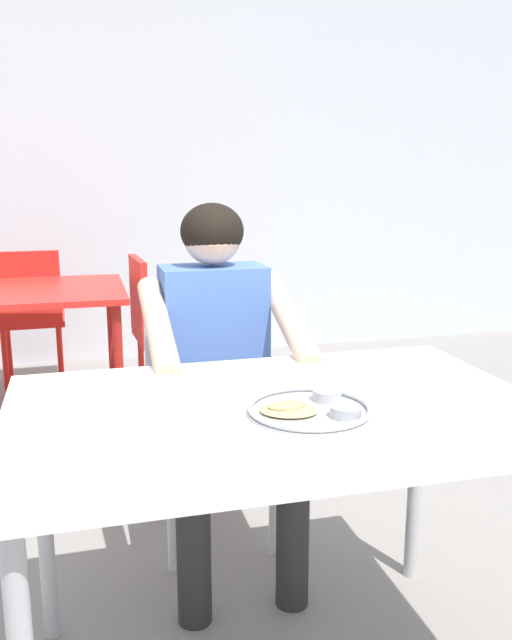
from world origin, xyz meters
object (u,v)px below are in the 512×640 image
at_px(diner_foreground, 220,356).
at_px(table_background_red, 30,305).
at_px(chair_red_right, 160,325).
at_px(thali_tray, 311,408).
at_px(table_foreground, 277,435).
at_px(chair_foreground, 207,400).
at_px(chair_red_far, 30,310).

bearing_deg(diner_foreground, table_background_red, 114.99).
bearing_deg(chair_red_right, diner_foreground, -88.76).
xyz_separation_m(thali_tray, chair_red_right, (-0.10, 2.08, -0.26)).
xyz_separation_m(table_foreground, diner_foreground, (-0.01, 0.61, 0.03)).
distance_m(thali_tray, chair_foreground, 0.95).
xyz_separation_m(chair_foreground, table_background_red, (-0.67, 1.23, 0.15)).
distance_m(chair_foreground, diner_foreground, 0.32).
distance_m(table_foreground, chair_foreground, 0.86).
xyz_separation_m(thali_tray, chair_red_far, (-0.80, 2.77, -0.28)).
relative_size(table_foreground, chair_foreground, 1.48).
bearing_deg(diner_foreground, table_foreground, -88.93).
relative_size(chair_foreground, table_background_red, 0.90).
bearing_deg(chair_foreground, thali_tray, -85.46).
bearing_deg(chair_foreground, chair_red_right, 91.38).
bearing_deg(chair_red_right, chair_red_far, 135.28).
bearing_deg(diner_foreground, chair_red_far, 109.18).
relative_size(thali_tray, chair_red_right, 0.32).
xyz_separation_m(diner_foreground, chair_red_far, (-0.73, 2.09, -0.23)).
xyz_separation_m(thali_tray, table_background_red, (-0.75, 2.13, -0.13)).
xyz_separation_m(table_foreground, thali_tray, (0.06, -0.07, 0.09)).
height_order(thali_tray, chair_red_far, chair_red_far).
height_order(thali_tray, chair_red_right, chair_red_right).
bearing_deg(table_background_red, chair_foreground, -61.21).
bearing_deg(thali_tray, chair_foreground, 94.54).
height_order(chair_foreground, chair_red_right, chair_red_right).
relative_size(table_foreground, chair_red_far, 1.45).
distance_m(table_foreground, chair_red_far, 2.81).
bearing_deg(diner_foreground, chair_red_right, 91.24).
distance_m(table_foreground, chair_red_right, 2.02).
height_order(thali_tray, diner_foreground, diner_foreground).
height_order(table_background_red, chair_red_far, chair_red_far).
relative_size(diner_foreground, chair_red_far, 1.40).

